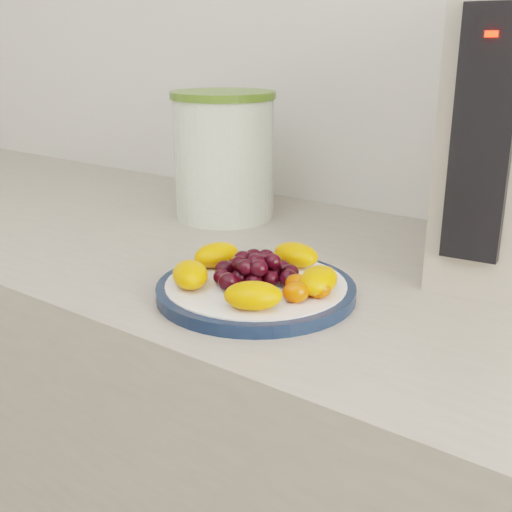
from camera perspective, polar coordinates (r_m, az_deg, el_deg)
The scene contains 7 objects.
plate_rim at distance 0.76m, azimuth 0.00°, elevation -3.05°, with size 0.23×0.23×0.01m, color #0F1D37.
plate_face at distance 0.76m, azimuth 0.00°, elevation -2.98°, with size 0.21×0.21×0.02m, color white.
canister at distance 1.08m, azimuth -2.87°, elevation 8.56°, with size 0.16×0.16×0.20m, color #3C661B.
canister_lid at distance 1.06m, azimuth -2.96°, elevation 14.10°, with size 0.17×0.17×0.01m, color #486A20.
appliance_panel at distance 0.74m, azimuth 19.48°, elevation 9.91°, with size 0.06×0.02×0.27m, color black.
appliance_led at distance 0.72m, azimuth 20.21°, elevation 18.03°, with size 0.01×0.01×0.01m, color #FF0C05.
fruit_plate at distance 0.75m, azimuth 0.19°, elevation -1.39°, with size 0.20×0.20×0.04m.
Camera 1 is at (0.34, 0.50, 1.19)m, focal length 45.00 mm.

